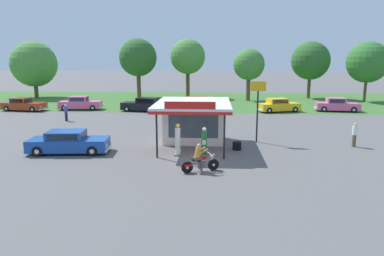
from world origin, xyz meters
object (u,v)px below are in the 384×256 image
Objects in this scene: parked_car_back_row_far_right at (279,106)px; parked_car_back_row_far_left at (24,105)px; gas_pump_offside at (204,143)px; parked_car_back_row_left at (337,105)px; gas_pump_nearside at (178,141)px; bystander_standing_back_lot at (66,112)px; motorcycle_with_rider at (200,160)px; parked_car_back_row_centre_right at (144,105)px; roadside_pole_sign at (258,101)px; parked_car_back_row_right at (80,104)px; featured_classic_sedan at (68,142)px; parked_car_back_row_centre at (196,103)px; spare_tire_stack at (237,146)px; bystander_leaning_by_kiosk at (355,134)px.

parked_car_back_row_far_right is 0.98× the size of parked_car_back_row_far_left.
gas_pump_offside is 25.01m from parked_car_back_row_left.
gas_pump_nearside reaches higher than gas_pump_offside.
parked_car_back_row_far_left is 10.20m from bystander_standing_back_lot.
motorcycle_with_rider is 27.70m from parked_car_back_row_left.
parked_car_back_row_centre_right is 1.03× the size of parked_car_back_row_far_left.
bystander_standing_back_lot is at bearing -163.90° from parked_car_back_row_left.
bystander_standing_back_lot is at bearing 156.05° from roadside_pole_sign.
parked_car_back_row_right is at bearing 123.85° from motorcycle_with_rider.
bystander_standing_back_lot reaches higher than parked_car_back_row_right.
parked_car_back_row_far_right reaches higher than featured_classic_sedan.
parked_car_back_row_centre reaches higher than parked_car_back_row_far_left.
featured_classic_sedan is at bearing -109.75° from parked_car_back_row_centre.
motorcycle_with_rider is at bearing -110.09° from parked_car_back_row_far_right.
gas_pump_offside is at bearing -1.65° from featured_classic_sedan.
motorcycle_with_rider is 0.46× the size of roadside_pole_sign.
gas_pump_nearside reaches higher than parked_car_back_row_far_left.
bystander_standing_back_lot is (-5.00, 11.55, 0.18)m from featured_classic_sedan.
spare_tire_stack is at bearing 37.90° from gas_pump_offside.
parked_car_back_row_left is 0.97× the size of parked_car_back_row_far_left.
spare_tire_stack is at bearing -34.85° from parked_car_back_row_far_left.
featured_classic_sedan is at bearing -171.75° from bystander_leaning_by_kiosk.
gas_pump_offside is at bearing -0.00° from gas_pump_nearside.
roadside_pole_sign is (3.74, 3.98, 2.22)m from gas_pump_offside.
spare_tire_stack is (11.03, 1.43, -0.42)m from featured_classic_sedan.
parked_car_back_row_left is 3.03× the size of bystander_leaning_by_kiosk.
motorcycle_with_rider reaches higher than parked_car_back_row_far_left.
parked_car_back_row_right is at bearing -176.13° from parked_car_back_row_centre.
bystander_leaning_by_kiosk is at bearing 8.25° from featured_classic_sedan.
parked_car_back_row_centre is 15.03m from bystander_standing_back_lot.
gas_pump_nearside is 4.25m from spare_tire_stack.
bystander_standing_back_lot reaches higher than parked_car_back_row_far_left.
parked_car_back_row_centre is at bearing 35.29° from bystander_standing_back_lot.
parked_car_back_row_centre is at bearing 70.25° from featured_classic_sedan.
motorcycle_with_rider is 1.24× the size of bystander_standing_back_lot.
parked_car_back_row_left is 0.94× the size of parked_car_back_row_centre_right.
motorcycle_with_rider is (-0.15, -3.16, -0.19)m from gas_pump_offside.
parked_car_back_row_far_right is at bearing 18.71° from bystander_standing_back_lot.
parked_car_back_row_far_right is 18.49m from spare_tire_stack.
gas_pump_offside is 24.88m from parked_car_back_row_right.
parked_car_back_row_right is 13.83m from parked_car_back_row_centre.
motorcycle_with_rider is 0.40× the size of parked_car_back_row_left.
parked_car_back_row_left is at bearing 3.52° from parked_car_back_row_centre_right.
roadside_pole_sign is at bearing 36.34° from gas_pump_nearside.
parked_car_back_row_far_right is at bearing 67.32° from gas_pump_offside.
featured_classic_sedan is 12.59m from bystander_standing_back_lot.
parked_car_back_row_centre is at bearing 94.45° from gas_pump_offside.
parked_car_back_row_centre_right is (-15.52, -0.49, 0.01)m from parked_car_back_row_far_right.
parked_car_back_row_centre_right is 23.77m from bystander_leaning_by_kiosk.
roadside_pole_sign is (-11.14, -16.11, 2.36)m from parked_car_back_row_left.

